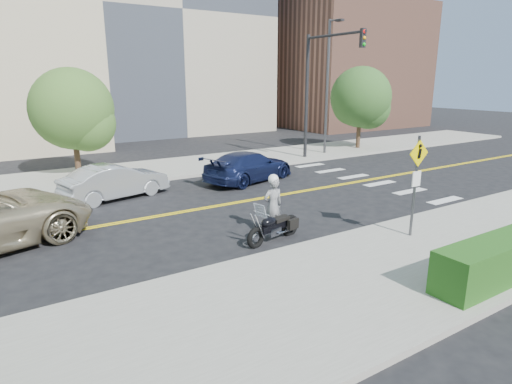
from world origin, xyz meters
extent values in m
plane|color=black|center=(0.00, 0.00, 0.00)|extent=(120.00, 120.00, 0.00)
cube|color=#9E9B91|center=(0.00, -7.50, 0.07)|extent=(60.00, 5.00, 0.15)
cube|color=#9E9B91|center=(0.00, 7.50, 0.07)|extent=(60.00, 5.00, 0.15)
cube|color=#A39984|center=(8.00, 26.00, 10.00)|extent=(18.00, 14.00, 20.00)
cube|color=#8C5947|center=(26.00, 20.00, 6.00)|extent=(14.00, 12.00, 12.00)
cylinder|color=#4C4C51|center=(12.00, 6.50, 4.15)|extent=(0.16, 0.16, 8.00)
cylinder|color=black|center=(10.00, 6.00, 3.65)|extent=(0.20, 0.20, 7.00)
cylinder|color=black|center=(10.00, 3.80, 6.95)|extent=(0.14, 4.40, 0.14)
cube|color=black|center=(10.00, 1.80, 6.65)|extent=(0.28, 0.18, 0.90)
cylinder|color=#4C4C51|center=(4.20, -6.30, 1.65)|extent=(0.08, 0.08, 3.00)
cube|color=#F9D800|center=(4.20, -6.33, 2.65)|extent=(0.78, 0.03, 0.78)
cube|color=white|center=(4.20, -6.33, 1.90)|extent=(0.35, 0.03, 0.45)
imported|color=#9F9EA3|center=(1.05, -3.58, 0.89)|extent=(0.68, 0.47, 1.79)
sphere|color=white|center=(1.05, -3.58, 1.74)|extent=(0.32, 0.32, 0.32)
imported|color=#B9BCC1|center=(-2.03, 3.19, 0.70)|extent=(4.50, 2.47, 1.41)
imported|color=#1A234F|center=(4.14, 2.90, 0.71)|extent=(5.26, 3.32, 1.42)
cylinder|color=#382619|center=(-2.56, 8.05, 2.14)|extent=(0.28, 0.28, 4.28)
sphere|color=#3B651F|center=(-2.56, 8.05, 3.34)|extent=(3.85, 3.85, 3.85)
cylinder|color=#382619|center=(15.32, 6.87, 2.27)|extent=(0.27, 0.27, 4.55)
sphere|color=#28541A|center=(15.32, 6.87, 3.55)|extent=(4.02, 4.02, 4.02)
camera|label=1|loc=(-6.21, -14.05, 4.70)|focal=30.00mm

